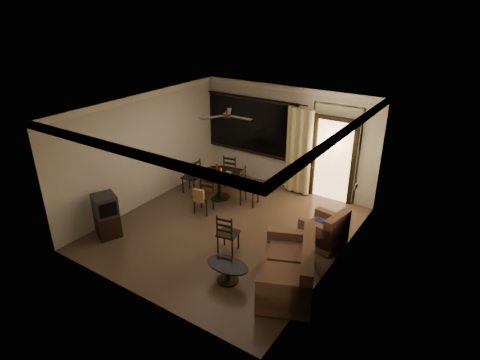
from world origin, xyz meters
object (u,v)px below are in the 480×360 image
Objects in this scene: dining_chair_west at (192,182)px; tv_cabinet at (106,216)px; side_chair at (228,240)px; armchair at (325,231)px; dining_chair_south at (204,201)px; dining_table at (219,179)px; coffee_table at (228,270)px; dining_chair_east at (249,194)px; sofa at (291,270)px; dining_chair_north at (232,177)px.

dining_chair_west is 0.97× the size of tv_cabinet.
side_chair is (2.57, 0.95, -0.23)m from tv_cabinet.
dining_chair_south is at bearing -164.93° from armchair.
side_chair is at bearing -49.97° from dining_table.
armchair is 1.08× the size of coffee_table.
dining_chair_west is at bearing 90.00° from dining_chair_east.
coffee_table is (2.01, -1.84, -0.06)m from dining_chair_south.
armchair is (4.00, -0.43, 0.05)m from dining_chair_west.
dining_table is at bearing 122.62° from sofa.
tv_cabinet is (-1.10, -2.00, 0.19)m from dining_chair_south.
dining_chair_south is at bearing 133.34° from sofa.
coffee_table is at bearing -51.45° from dining_chair_south.
dining_chair_south is 2.73m from coffee_table.
dining_chair_west reaches higher than armchair.
dining_chair_south is at bearing 135.70° from dining_chair_east.
dining_chair_east is at bearing 136.76° from dining_chair_north.
dining_chair_north reaches higher than armchair.
sofa is at bearing -143.65° from dining_chair_east.
dining_chair_east is 3.11m from coffee_table.
sofa is (2.36, -2.34, 0.08)m from dining_chair_east.
dining_chair_south reaches higher than armchair.
side_chair reaches higher than armchair.
dining_chair_north is (-0.26, 1.62, -0.02)m from dining_chair_south.
dining_chair_north is (-0.95, 0.65, 0.00)m from dining_chair_east.
sofa is at bearing -79.82° from armchair.
dining_chair_south reaches higher than dining_table.
dining_chair_north is 1.05× the size of armchair.
coffee_table is (-1.04, -0.48, -0.12)m from sofa.
dining_chair_east is 1.05× the size of armchair.
sofa is 1.16m from coffee_table.
dining_chair_east reaches higher than dining_table.
coffee_table is at bearing 26.83° from tv_cabinet.
dining_chair_south is at bearing -46.46° from side_chair.
tv_cabinet is at bearing 9.48° from side_chair.
dining_chair_west is at bearing 110.93° from tv_cabinet.
dining_chair_west is 1.00× the size of dining_chair_north.
sofa reaches higher than side_chair.
dining_chair_north is at bearing 167.64° from armchair.
dining_chair_north reaches higher than coffee_table.
dining_chair_east reaches higher than coffee_table.
tv_cabinet reaches higher than dining_chair_east.
dining_chair_east is 1.00× the size of dining_chair_north.
dining_chair_south is at bearing 90.00° from dining_chair_north.
dining_table is at bearing 95.12° from tv_cabinet.
dining_chair_north reaches higher than dining_table.
sofa is at bearing 129.02° from dining_chair_north.
dining_table is at bearing 90.13° from dining_chair_north.
dining_chair_north is 1.12× the size of coffee_table.
side_chair is at bearing -130.04° from armchair.
side_chair is at bearing -168.13° from dining_chair_east.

